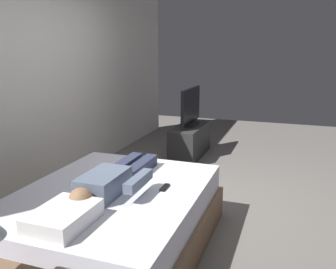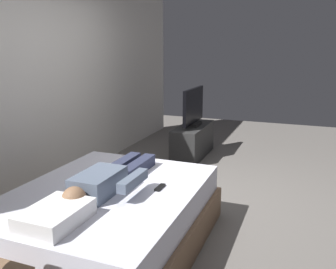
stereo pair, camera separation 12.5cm
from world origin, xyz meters
name	(u,v)px [view 1 (the left image)]	position (x,y,z in m)	size (l,w,h in m)	color
ground_plane	(196,209)	(0.00, 0.00, 0.00)	(10.00, 10.00, 0.00)	slate
back_wall	(63,72)	(0.40, 1.87, 1.40)	(6.40, 0.10, 2.80)	silver
bed	(112,220)	(-1.00, 0.47, 0.26)	(1.94, 1.53, 0.54)	brown
pillow	(63,217)	(-1.65, 0.47, 0.60)	(0.48, 0.34, 0.12)	white
person	(113,180)	(-0.97, 0.46, 0.62)	(1.26, 0.46, 0.18)	slate
remote	(165,187)	(-0.82, 0.06, 0.55)	(0.15, 0.04, 0.02)	black
tv_stand	(190,141)	(1.85, 0.60, 0.25)	(1.10, 0.40, 0.50)	#2D2D2D
tv	(191,108)	(1.85, 0.60, 0.78)	(0.88, 0.20, 0.59)	black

